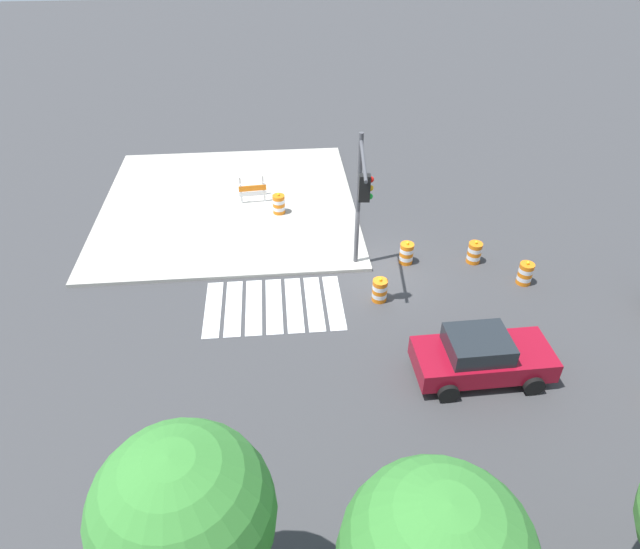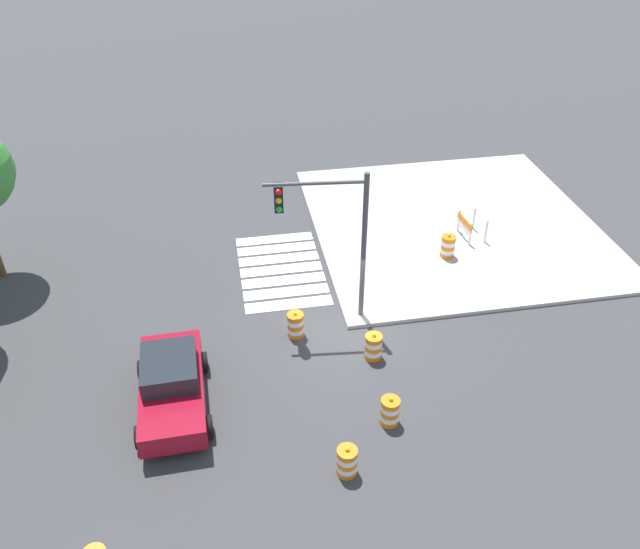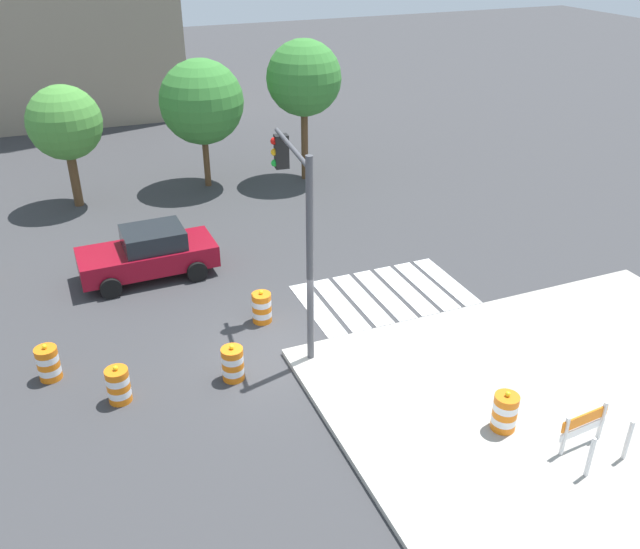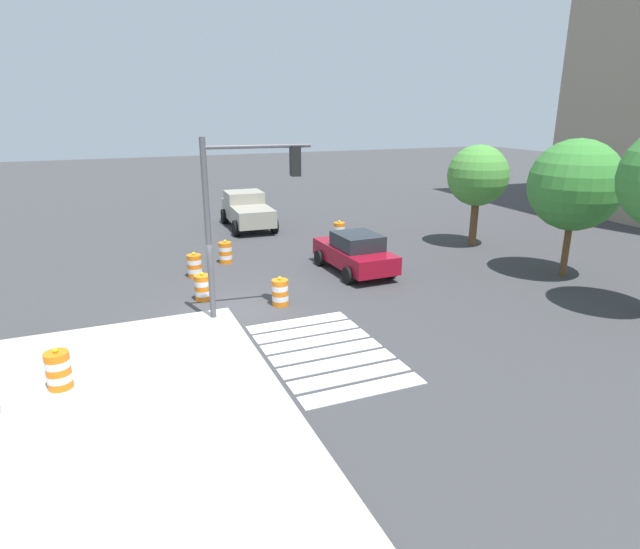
# 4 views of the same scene
# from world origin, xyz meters

# --- Properties ---
(ground_plane) EXTENTS (120.00, 120.00, 0.00)m
(ground_plane) POSITION_xyz_m (0.00, 0.00, 0.00)
(ground_plane) COLOR #38383A
(sidewalk_corner) EXTENTS (12.00, 12.00, 0.15)m
(sidewalk_corner) POSITION_xyz_m (6.00, -6.00, 0.07)
(sidewalk_corner) COLOR #ADA89E
(sidewalk_corner) RESTS_ON ground
(crosswalk_stripes) EXTENTS (5.10, 3.20, 0.02)m
(crosswalk_stripes) POSITION_xyz_m (4.00, 1.80, 0.01)
(crosswalk_stripes) COLOR silver
(crosswalk_stripes) RESTS_ON ground
(sports_car) EXTENTS (4.34, 2.21, 1.63)m
(sports_car) POSITION_xyz_m (-2.43, 5.85, 0.81)
(sports_car) COLOR maroon
(sports_car) RESTS_ON ground
(traffic_barrel_near_corner) EXTENTS (0.56, 0.56, 1.02)m
(traffic_barrel_near_corner) POSITION_xyz_m (0.04, 1.80, 0.45)
(traffic_barrel_near_corner) COLOR orange
(traffic_barrel_near_corner) RESTS_ON ground
(traffic_barrel_crosswalk_end) EXTENTS (0.56, 0.56, 1.02)m
(traffic_barrel_crosswalk_end) POSITION_xyz_m (-4.27, -0.32, 0.45)
(traffic_barrel_crosswalk_end) COLOR orange
(traffic_barrel_crosswalk_end) RESTS_ON ground
(traffic_barrel_median_far) EXTENTS (0.56, 0.56, 1.02)m
(traffic_barrel_median_far) POSITION_xyz_m (-1.48, -0.53, 0.45)
(traffic_barrel_median_far) COLOR orange
(traffic_barrel_median_far) RESTS_ON ground
(traffic_barrel_far_curb) EXTENTS (0.56, 0.56, 1.02)m
(traffic_barrel_far_curb) POSITION_xyz_m (-5.78, 1.27, 0.45)
(traffic_barrel_far_curb) COLOR orange
(traffic_barrel_far_curb) RESTS_ON ground
(traffic_barrel_on_sidewalk) EXTENTS (0.56, 0.56, 1.02)m
(traffic_barrel_on_sidewalk) POSITION_xyz_m (3.60, -4.83, 0.60)
(traffic_barrel_on_sidewalk) COLOR orange
(traffic_barrel_on_sidewalk) RESTS_ON sidewalk_corner
(construction_barricade) EXTENTS (1.30, 0.87, 1.00)m
(construction_barricade) POSITION_xyz_m (4.81, -6.11, 0.72)
(construction_barricade) COLOR silver
(construction_barricade) RESTS_ON sidewalk_corner
(traffic_light_pole) EXTENTS (0.56, 3.28, 5.50)m
(traffic_light_pole) POSITION_xyz_m (0.70, 0.53, 3.91)
(traffic_light_pole) COLOR #4C4C51
(traffic_light_pole) RESTS_ON sidewalk_corner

